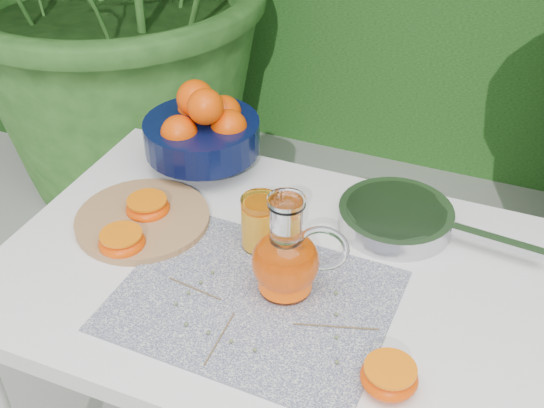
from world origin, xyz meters
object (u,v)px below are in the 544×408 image
at_px(fruit_bowl, 203,129).
at_px(white_table, 268,298).
at_px(saute_pan, 397,217).
at_px(cutting_board, 143,219).
at_px(juice_pitcher, 287,259).

bearing_deg(fruit_bowl, white_table, -45.35).
distance_m(white_table, saute_pan, 0.30).
bearing_deg(fruit_bowl, saute_pan, -7.37).
bearing_deg(saute_pan, fruit_bowl, 172.63).
distance_m(white_table, cutting_board, 0.30).
relative_size(white_table, saute_pan, 2.45).
bearing_deg(juice_pitcher, cutting_board, 168.11).
relative_size(white_table, cutting_board, 3.73).
bearing_deg(white_table, saute_pan, 47.84).
distance_m(cutting_board, fruit_bowl, 0.26).
height_order(fruit_bowl, juice_pitcher, fruit_bowl).
relative_size(juice_pitcher, saute_pan, 0.48).
bearing_deg(saute_pan, cutting_board, -158.82).
relative_size(fruit_bowl, saute_pan, 0.82).
height_order(white_table, saute_pan, saute_pan).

